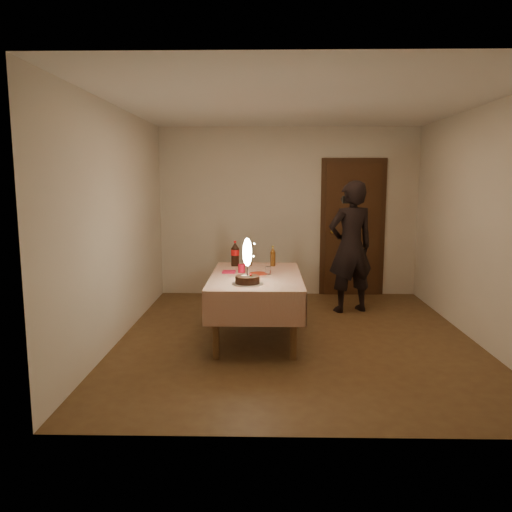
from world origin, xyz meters
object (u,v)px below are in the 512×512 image
(amber_bottle_left, at_px, (249,256))
(red_plate, at_px, (259,273))
(birthday_cake, at_px, (247,272))
(cola_bottle, at_px, (235,254))
(red_cup, at_px, (242,268))
(clear_cup, at_px, (268,270))
(dining_table, at_px, (256,283))
(amber_bottle_right, at_px, (273,257))
(photographer, at_px, (351,247))

(amber_bottle_left, bearing_deg, red_plate, -77.34)
(birthday_cake, distance_m, cola_bottle, 1.11)
(amber_bottle_left, bearing_deg, red_cup, -97.99)
(clear_cup, bearing_deg, red_cup, 162.48)
(red_cup, bearing_deg, amber_bottle_left, 82.01)
(dining_table, bearing_deg, amber_bottle_right, 71.74)
(birthday_cake, height_order, amber_bottle_left, birthday_cake)
(amber_bottle_left, distance_m, photographer, 1.45)
(red_plate, bearing_deg, dining_table, -113.71)
(clear_cup, relative_size, photographer, 0.05)
(photographer, bearing_deg, clear_cup, -135.03)
(birthday_cake, bearing_deg, clear_cup, 67.68)
(red_plate, xyz_separation_m, photographer, (1.23, 1.09, 0.17))
(cola_bottle, height_order, amber_bottle_left, cola_bottle)
(amber_bottle_left, relative_size, amber_bottle_right, 1.00)
(cola_bottle, height_order, amber_bottle_right, cola_bottle)
(red_cup, bearing_deg, birthday_cake, -81.68)
(amber_bottle_left, relative_size, photographer, 0.14)
(red_cup, height_order, cola_bottle, cola_bottle)
(birthday_cake, relative_size, red_cup, 4.77)
(red_cup, xyz_separation_m, amber_bottle_left, (0.07, 0.52, 0.07))
(amber_bottle_left, height_order, amber_bottle_right, same)
(clear_cup, bearing_deg, photographer, 44.97)
(birthday_cake, height_order, amber_bottle_right, birthday_cake)
(red_plate, distance_m, amber_bottle_left, 0.60)
(red_cup, distance_m, clear_cup, 0.32)
(amber_bottle_right, bearing_deg, amber_bottle_left, 170.73)
(birthday_cake, relative_size, amber_bottle_right, 1.87)
(dining_table, height_order, photographer, photographer)
(amber_bottle_right, relative_size, photographer, 0.14)
(cola_bottle, bearing_deg, photographer, 20.01)
(amber_bottle_left, bearing_deg, amber_bottle_right, -9.27)
(red_cup, height_order, clear_cup, red_cup)
(birthday_cake, xyz_separation_m, amber_bottle_right, (0.28, 1.09, -0.01))
(amber_bottle_right, bearing_deg, red_plate, -107.53)
(dining_table, distance_m, cola_bottle, 0.70)
(amber_bottle_left, bearing_deg, dining_table, -81.21)
(red_plate, height_order, red_cup, red_cup)
(red_cup, distance_m, cola_bottle, 0.49)
(red_plate, bearing_deg, red_cup, 162.45)
(dining_table, xyz_separation_m, clear_cup, (0.14, 0.03, 0.14))
(dining_table, bearing_deg, birthday_cake, -99.21)
(birthday_cake, relative_size, red_plate, 2.17)
(birthday_cake, height_order, red_plate, birthday_cake)
(clear_cup, bearing_deg, birthday_cake, -112.32)
(dining_table, relative_size, red_cup, 17.20)
(red_plate, distance_m, clear_cup, 0.12)
(dining_table, distance_m, birthday_cake, 0.55)
(birthday_cake, distance_m, amber_bottle_left, 1.14)
(birthday_cake, xyz_separation_m, red_plate, (0.11, 0.56, -0.12))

